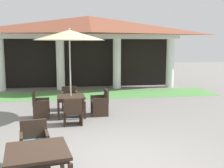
{
  "coord_description": "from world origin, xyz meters",
  "views": [
    {
      "loc": [
        -0.88,
        -5.09,
        2.4
      ],
      "look_at": [
        0.25,
        2.58,
        1.26
      ],
      "focal_mm": 42.88,
      "sensor_mm": 36.0,
      "label": 1
    }
  ],
  "objects_px": {
    "patio_table_mid_left": "(71,99)",
    "patio_chair_mid_left_north": "(70,99)",
    "patio_umbrella_mid_left": "(69,36)",
    "patio_chair_mid_left_south": "(73,112)",
    "patio_chair_mid_left_west": "(40,106)",
    "patio_chair_near_foreground_north": "(35,146)",
    "patio_chair_mid_left_east": "(100,103)",
    "patio_table_near_foreground": "(37,155)"
  },
  "relations": [
    {
      "from": "patio_table_mid_left",
      "to": "patio_chair_mid_left_north",
      "type": "distance_m",
      "value": 1.02
    },
    {
      "from": "patio_umbrella_mid_left",
      "to": "patio_chair_mid_left_south",
      "type": "bearing_deg",
      "value": -86.7
    },
    {
      "from": "patio_chair_mid_left_west",
      "to": "patio_table_mid_left",
      "type": "bearing_deg",
      "value": 90.0
    },
    {
      "from": "patio_chair_near_foreground_north",
      "to": "patio_chair_mid_left_north",
      "type": "height_order",
      "value": "patio_chair_near_foreground_north"
    },
    {
      "from": "patio_chair_mid_left_north",
      "to": "patio_umbrella_mid_left",
      "type": "bearing_deg",
      "value": 90.0
    },
    {
      "from": "patio_umbrella_mid_left",
      "to": "patio_chair_mid_left_west",
      "type": "height_order",
      "value": "patio_umbrella_mid_left"
    },
    {
      "from": "patio_chair_mid_left_west",
      "to": "patio_umbrella_mid_left",
      "type": "bearing_deg",
      "value": 90.0
    },
    {
      "from": "patio_chair_near_foreground_north",
      "to": "patio_chair_mid_left_east",
      "type": "bearing_deg",
      "value": -124.67
    },
    {
      "from": "patio_chair_mid_left_north",
      "to": "patio_chair_mid_left_east",
      "type": "distance_m",
      "value": 1.42
    },
    {
      "from": "patio_chair_mid_left_north",
      "to": "patio_chair_mid_left_south",
      "type": "relative_size",
      "value": 1.0
    },
    {
      "from": "patio_chair_mid_left_north",
      "to": "patio_chair_near_foreground_north",
      "type": "bearing_deg",
      "value": 79.02
    },
    {
      "from": "patio_chair_near_foreground_north",
      "to": "patio_table_mid_left",
      "type": "xyz_separation_m",
      "value": [
        0.69,
        3.7,
        0.18
      ]
    },
    {
      "from": "patio_table_mid_left",
      "to": "patio_chair_mid_left_west",
      "type": "bearing_deg",
      "value": -176.7
    },
    {
      "from": "patio_chair_mid_left_north",
      "to": "patio_table_mid_left",
      "type": "bearing_deg",
      "value": 90.0
    },
    {
      "from": "patio_chair_mid_left_south",
      "to": "patio_chair_mid_left_west",
      "type": "height_order",
      "value": "patio_chair_mid_left_west"
    },
    {
      "from": "patio_chair_near_foreground_north",
      "to": "patio_chair_mid_left_east",
      "type": "distance_m",
      "value": 4.13
    },
    {
      "from": "patio_chair_near_foreground_north",
      "to": "patio_chair_mid_left_west",
      "type": "xyz_separation_m",
      "value": [
        -0.31,
        3.65,
        -0.02
      ]
    },
    {
      "from": "patio_chair_mid_left_south",
      "to": "patio_table_near_foreground",
      "type": "bearing_deg",
      "value": -101.82
    },
    {
      "from": "patio_umbrella_mid_left",
      "to": "patio_table_mid_left",
      "type": "bearing_deg",
      "value": 0.0
    },
    {
      "from": "patio_table_mid_left",
      "to": "patio_chair_mid_left_west",
      "type": "distance_m",
      "value": 1.02
    },
    {
      "from": "patio_chair_mid_left_west",
      "to": "patio_chair_mid_left_north",
      "type": "bearing_deg",
      "value": 134.93
    },
    {
      "from": "patio_table_near_foreground",
      "to": "patio_chair_mid_left_east",
      "type": "height_order",
      "value": "patio_chair_mid_left_east"
    },
    {
      "from": "patio_table_near_foreground",
      "to": "patio_chair_mid_left_south",
      "type": "distance_m",
      "value": 3.79
    },
    {
      "from": "patio_table_near_foreground",
      "to": "patio_table_mid_left",
      "type": "height_order",
      "value": "patio_table_near_foreground"
    },
    {
      "from": "patio_chair_near_foreground_north",
      "to": "patio_chair_mid_left_south",
      "type": "bearing_deg",
      "value": -115.89
    },
    {
      "from": "patio_chair_near_foreground_north",
      "to": "patio_chair_mid_left_east",
      "type": "xyz_separation_m",
      "value": [
        1.7,
        3.76,
        -0.01
      ]
    },
    {
      "from": "patio_chair_mid_left_north",
      "to": "patio_chair_mid_left_east",
      "type": "relative_size",
      "value": 0.95
    },
    {
      "from": "patio_chair_mid_left_east",
      "to": "patio_chair_mid_left_north",
      "type": "bearing_deg",
      "value": 45.19
    },
    {
      "from": "patio_chair_mid_left_west",
      "to": "patio_chair_mid_left_south",
      "type": "bearing_deg",
      "value": 45.0
    },
    {
      "from": "patio_chair_mid_left_south",
      "to": "patio_table_mid_left",
      "type": "bearing_deg",
      "value": 90.0
    },
    {
      "from": "patio_chair_near_foreground_north",
      "to": "patio_chair_mid_left_east",
      "type": "height_order",
      "value": "patio_chair_near_foreground_north"
    },
    {
      "from": "patio_table_mid_left",
      "to": "patio_chair_mid_left_south",
      "type": "relative_size",
      "value": 1.14
    },
    {
      "from": "patio_chair_mid_left_north",
      "to": "patio_chair_mid_left_west",
      "type": "bearing_deg",
      "value": 44.93
    },
    {
      "from": "patio_umbrella_mid_left",
      "to": "patio_chair_mid_left_east",
      "type": "relative_size",
      "value": 3.32
    },
    {
      "from": "patio_table_near_foreground",
      "to": "patio_chair_mid_left_west",
      "type": "xyz_separation_m",
      "value": [
        -0.5,
        4.68,
        -0.25
      ]
    },
    {
      "from": "patio_chair_mid_left_east",
      "to": "patio_chair_near_foreground_north",
      "type": "bearing_deg",
      "value": 152.41
    },
    {
      "from": "patio_table_mid_left",
      "to": "patio_chair_mid_left_east",
      "type": "height_order",
      "value": "patio_chair_mid_left_east"
    },
    {
      "from": "patio_table_mid_left",
      "to": "patio_chair_mid_left_south",
      "type": "distance_m",
      "value": 1.03
    },
    {
      "from": "patio_table_mid_left",
      "to": "patio_chair_mid_left_west",
      "type": "xyz_separation_m",
      "value": [
        -1.0,
        -0.06,
        -0.2
      ]
    },
    {
      "from": "patio_chair_mid_left_east",
      "to": "patio_umbrella_mid_left",
      "type": "bearing_deg",
      "value": 90.0
    },
    {
      "from": "patio_table_mid_left",
      "to": "patio_chair_mid_left_east",
      "type": "bearing_deg",
      "value": 3.3
    },
    {
      "from": "patio_table_near_foreground",
      "to": "patio_chair_mid_left_south",
      "type": "height_order",
      "value": "patio_chair_mid_left_south"
    }
  ]
}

